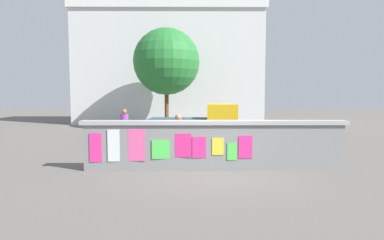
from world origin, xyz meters
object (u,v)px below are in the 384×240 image
at_px(tree_roadside, 166,62).
at_px(bicycle_far, 252,151).
at_px(auto_rickshaw_truck, 198,127).
at_px(person_walking, 178,134).
at_px(motorcycle, 291,142).
at_px(person_bystander, 125,124).
at_px(bicycle_near, 270,137).

bearing_deg(tree_roadside, bicycle_far, -70.55).
relative_size(auto_rickshaw_truck, person_walking, 2.27).
bearing_deg(motorcycle, tree_roadside, 121.54).
height_order(auto_rickshaw_truck, person_walking, auto_rickshaw_truck).
xyz_separation_m(auto_rickshaw_truck, person_bystander, (-3.12, 0.47, 0.09)).
bearing_deg(bicycle_near, auto_rickshaw_truck, -167.44).
bearing_deg(motorcycle, person_walking, -156.82).
xyz_separation_m(auto_rickshaw_truck, motorcycle, (3.48, -1.28, -0.44)).
bearing_deg(tree_roadside, motorcycle, -58.46).
height_order(person_bystander, tree_roadside, tree_roadside).
height_order(auto_rickshaw_truck, person_bystander, auto_rickshaw_truck).
distance_m(bicycle_far, person_bystander, 5.82).
relative_size(auto_rickshaw_truck, bicycle_far, 2.19).
xyz_separation_m(bicycle_far, person_bystander, (-4.85, 3.15, 0.62)).
relative_size(auto_rickshaw_truck, person_bystander, 2.27).
relative_size(motorcycle, bicycle_far, 1.12).
xyz_separation_m(motorcycle, person_walking, (-4.18, -1.79, 0.52)).
relative_size(auto_rickshaw_truck, bicycle_near, 2.15).
relative_size(motorcycle, person_bystander, 1.17).
height_order(bicycle_near, person_walking, person_walking).
xyz_separation_m(motorcycle, bicycle_near, (-0.34, 1.98, -0.10)).
bearing_deg(tree_roadside, person_bystander, -100.98).
bearing_deg(person_bystander, motorcycle, -14.85).
height_order(auto_rickshaw_truck, motorcycle, auto_rickshaw_truck).
bearing_deg(bicycle_near, person_bystander, -177.88).
xyz_separation_m(auto_rickshaw_truck, bicycle_far, (1.74, -2.68, -0.54)).
height_order(bicycle_far, person_walking, person_walking).
bearing_deg(bicycle_far, auto_rickshaw_truck, 122.92).
height_order(motorcycle, person_bystander, person_bystander).
height_order(motorcycle, tree_roadside, tree_roadside).
bearing_deg(bicycle_near, person_walking, -135.54).
bearing_deg(tree_roadside, bicycle_near, -53.23).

